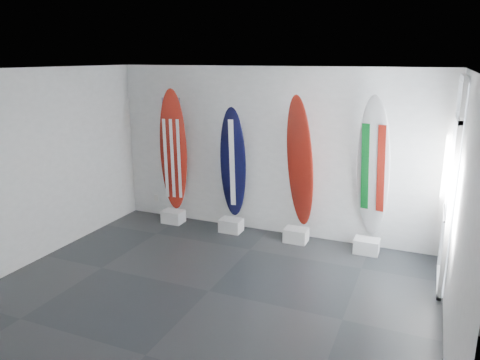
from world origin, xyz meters
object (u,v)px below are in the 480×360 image
at_px(surfboard_navy, 233,164).
at_px(surfboard_swiss, 300,163).
at_px(surfboard_usa, 173,151).
at_px(surfboard_italy, 373,168).

xyz_separation_m(surfboard_navy, surfboard_swiss, (1.25, 0.00, 0.13)).
relative_size(surfboard_usa, surfboard_navy, 1.13).
xyz_separation_m(surfboard_usa, surfboard_swiss, (2.49, 0.00, -0.01)).
bearing_deg(surfboard_italy, surfboard_swiss, -167.58).
relative_size(surfboard_swiss, surfboard_italy, 0.98).
bearing_deg(surfboard_navy, surfboard_italy, -11.07).
bearing_deg(surfboard_navy, surfboard_swiss, -11.07).
relative_size(surfboard_usa, surfboard_italy, 0.99).
relative_size(surfboard_navy, surfboard_swiss, 0.89).
distance_m(surfboard_navy, surfboard_italy, 2.46).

